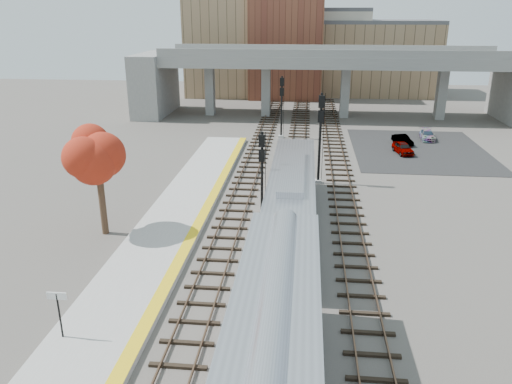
% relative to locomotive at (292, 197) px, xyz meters
% --- Properties ---
extents(ground, '(160.00, 160.00, 0.00)m').
position_rel_locomotive_xyz_m(ground, '(-1.00, -5.94, -2.28)').
color(ground, '#47423D').
rests_on(ground, ground).
extents(platform, '(4.50, 60.00, 0.35)m').
position_rel_locomotive_xyz_m(platform, '(-8.25, -5.94, -2.10)').
color(platform, '#9E9E99').
rests_on(platform, ground).
extents(yellow_strip, '(0.70, 60.00, 0.01)m').
position_rel_locomotive_xyz_m(yellow_strip, '(-6.35, -5.94, -1.92)').
color(yellow_strip, yellow).
rests_on(yellow_strip, platform).
extents(tracks, '(10.70, 95.00, 0.25)m').
position_rel_locomotive_xyz_m(tracks, '(-0.07, 6.56, -2.20)').
color(tracks, black).
rests_on(tracks, ground).
extents(overpass, '(54.00, 12.00, 9.50)m').
position_rel_locomotive_xyz_m(overpass, '(3.92, 39.06, 3.53)').
color(overpass, slate).
rests_on(overpass, ground).
extents(buildings_far, '(43.00, 21.00, 20.60)m').
position_rel_locomotive_xyz_m(buildings_far, '(0.26, 60.63, 5.60)').
color(buildings_far, '#937755').
rests_on(buildings_far, ground).
extents(parking_lot, '(14.00, 18.00, 0.04)m').
position_rel_locomotive_xyz_m(parking_lot, '(13.00, 22.06, -2.26)').
color(parking_lot, black).
rests_on(parking_lot, ground).
extents(locomotive, '(3.02, 19.05, 4.10)m').
position_rel_locomotive_xyz_m(locomotive, '(0.00, 0.00, 0.00)').
color(locomotive, '#A8AAB2').
rests_on(locomotive, ground).
extents(signal_mast_near, '(0.60, 0.64, 6.51)m').
position_rel_locomotive_xyz_m(signal_mast_near, '(-2.10, 0.88, 0.85)').
color(signal_mast_near, '#9E9E99').
rests_on(signal_mast_near, ground).
extents(signal_mast_mid, '(0.60, 0.64, 7.79)m').
position_rel_locomotive_xyz_m(signal_mast_mid, '(2.00, 9.79, 1.72)').
color(signal_mast_mid, '#9E9E99').
rests_on(signal_mast_mid, ground).
extents(signal_mast_far, '(0.60, 0.64, 7.15)m').
position_rel_locomotive_xyz_m(signal_mast_far, '(-2.10, 25.90, 1.29)').
color(signal_mast_far, '#9E9E99').
rests_on(signal_mast_far, ground).
extents(station_sign, '(0.90, 0.08, 2.27)m').
position_rel_locomotive_xyz_m(station_sign, '(-9.74, -13.72, -0.30)').
color(station_sign, black).
rests_on(station_sign, platform).
extents(tree, '(3.60, 3.60, 7.43)m').
position_rel_locomotive_xyz_m(tree, '(-12.40, -2.10, 3.24)').
color(tree, '#382619').
rests_on(tree, ground).
extents(car_a, '(2.08, 3.74, 1.20)m').
position_rel_locomotive_xyz_m(car_a, '(10.96, 20.20, -1.64)').
color(car_a, '#99999E').
rests_on(car_a, parking_lot).
extents(car_b, '(2.08, 3.47, 1.08)m').
position_rel_locomotive_xyz_m(car_b, '(11.56, 24.00, -1.70)').
color(car_b, '#99999E').
rests_on(car_b, parking_lot).
extents(car_c, '(1.80, 3.84, 1.09)m').
position_rel_locomotive_xyz_m(car_c, '(14.79, 26.61, -1.69)').
color(car_c, '#99999E').
rests_on(car_c, parking_lot).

